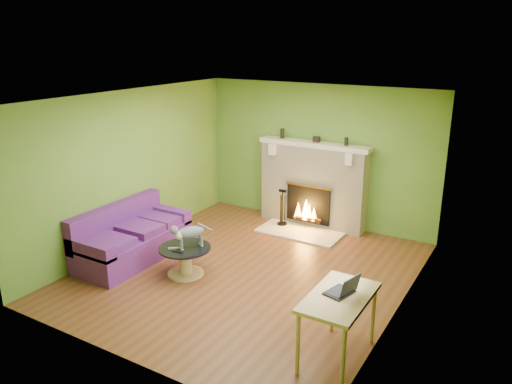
# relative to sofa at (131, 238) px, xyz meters

# --- Properties ---
(floor) EXTENTS (5.00, 5.00, 0.00)m
(floor) POSITION_rel_sofa_xyz_m (1.86, 0.51, -0.33)
(floor) COLOR brown
(floor) RESTS_ON ground
(ceiling) EXTENTS (5.00, 5.00, 0.00)m
(ceiling) POSITION_rel_sofa_xyz_m (1.86, 0.51, 2.27)
(ceiling) COLOR white
(ceiling) RESTS_ON wall_back
(wall_back) EXTENTS (5.00, 0.00, 5.00)m
(wall_back) POSITION_rel_sofa_xyz_m (1.86, 3.01, 0.97)
(wall_back) COLOR #537F29
(wall_back) RESTS_ON floor
(wall_front) EXTENTS (5.00, 0.00, 5.00)m
(wall_front) POSITION_rel_sofa_xyz_m (1.86, -1.99, 0.97)
(wall_front) COLOR #537F29
(wall_front) RESTS_ON floor
(wall_left) EXTENTS (0.00, 5.00, 5.00)m
(wall_left) POSITION_rel_sofa_xyz_m (-0.39, 0.51, 0.97)
(wall_left) COLOR #537F29
(wall_left) RESTS_ON floor
(wall_right) EXTENTS (0.00, 5.00, 5.00)m
(wall_right) POSITION_rel_sofa_xyz_m (4.11, 0.51, 0.97)
(wall_right) COLOR #537F29
(wall_right) RESTS_ON floor
(window_frame) EXTENTS (0.00, 1.20, 1.20)m
(window_frame) POSITION_rel_sofa_xyz_m (4.10, -0.39, 1.22)
(window_frame) COLOR silver
(window_frame) RESTS_ON wall_right
(window_pane) EXTENTS (0.00, 1.06, 1.06)m
(window_pane) POSITION_rel_sofa_xyz_m (4.09, -0.39, 1.22)
(window_pane) COLOR white
(window_pane) RESTS_ON wall_right
(fireplace) EXTENTS (2.10, 0.46, 1.58)m
(fireplace) POSITION_rel_sofa_xyz_m (1.86, 2.83, 0.44)
(fireplace) COLOR beige
(fireplace) RESTS_ON floor
(hearth) EXTENTS (1.50, 0.75, 0.03)m
(hearth) POSITION_rel_sofa_xyz_m (1.86, 2.31, -0.32)
(hearth) COLOR beige
(hearth) RESTS_ON floor
(mantel) EXTENTS (2.10, 0.28, 0.08)m
(mantel) POSITION_rel_sofa_xyz_m (1.86, 2.81, 1.21)
(mantel) COLOR beige
(mantel) RESTS_ON fireplace
(sofa) EXTENTS (0.88, 1.91, 0.86)m
(sofa) POSITION_rel_sofa_xyz_m (0.00, 0.00, 0.00)
(sofa) COLOR #4C1B68
(sofa) RESTS_ON floor
(coffee_table) EXTENTS (0.77, 0.77, 0.44)m
(coffee_table) POSITION_rel_sofa_xyz_m (1.11, -0.03, -0.08)
(coffee_table) COLOR tan
(coffee_table) RESTS_ON floor
(desk) EXTENTS (0.60, 1.04, 0.77)m
(desk) POSITION_rel_sofa_xyz_m (3.81, -0.77, 0.34)
(desk) COLOR tan
(desk) RESTS_ON floor
(cat) EXTENTS (0.52, 0.65, 0.39)m
(cat) POSITION_rel_sofa_xyz_m (1.19, 0.02, 0.30)
(cat) COLOR #5C5D61
(cat) RESTS_ON coffee_table
(remote_silver) EXTENTS (0.16, 0.14, 0.02)m
(remote_silver) POSITION_rel_sofa_xyz_m (1.01, -0.15, 0.11)
(remote_silver) COLOR gray
(remote_silver) RESTS_ON coffee_table
(remote_black) EXTENTS (0.16, 0.06, 0.02)m
(remote_black) POSITION_rel_sofa_xyz_m (1.13, -0.21, 0.11)
(remote_black) COLOR black
(remote_black) RESTS_ON coffee_table
(laptop) EXTENTS (0.34, 0.37, 0.23)m
(laptop) POSITION_rel_sofa_xyz_m (3.79, -0.72, 0.55)
(laptop) COLOR black
(laptop) RESTS_ON desk
(fire_tools) EXTENTS (0.18, 0.18, 0.68)m
(fire_tools) POSITION_rel_sofa_xyz_m (1.42, 2.46, 0.04)
(fire_tools) COLOR black
(fire_tools) RESTS_ON hearth
(mantel_vase_left) EXTENTS (0.08, 0.08, 0.18)m
(mantel_vase_left) POSITION_rel_sofa_xyz_m (1.20, 2.84, 1.34)
(mantel_vase_left) COLOR black
(mantel_vase_left) RESTS_ON mantel
(mantel_vase_right) EXTENTS (0.07, 0.07, 0.14)m
(mantel_vase_right) POSITION_rel_sofa_xyz_m (2.46, 2.84, 1.32)
(mantel_vase_right) COLOR black
(mantel_vase_right) RESTS_ON mantel
(mantel_box) EXTENTS (0.12, 0.08, 0.10)m
(mantel_box) POSITION_rel_sofa_xyz_m (1.89, 2.84, 1.30)
(mantel_box) COLOR black
(mantel_box) RESTS_ON mantel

